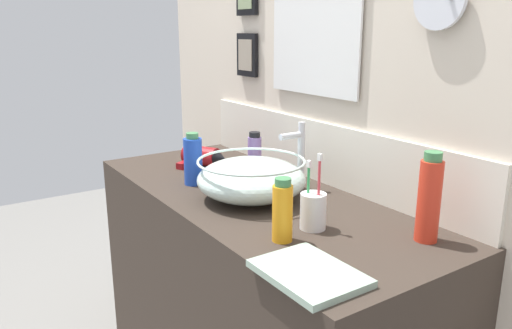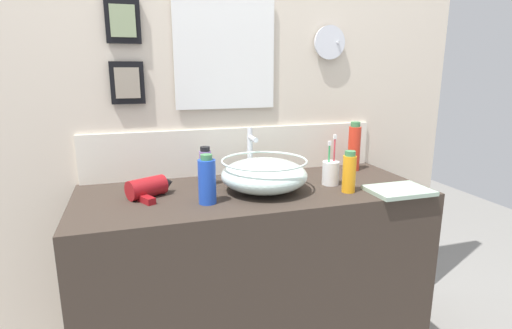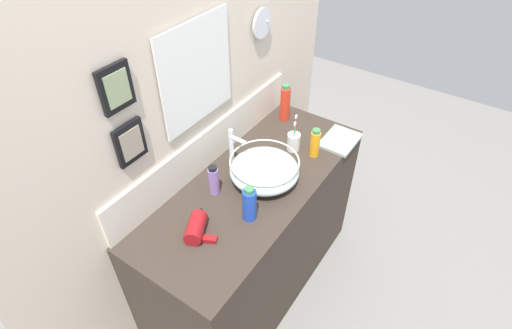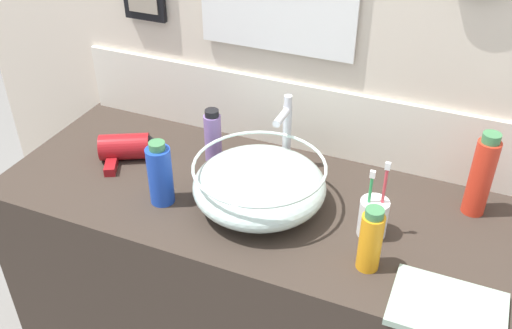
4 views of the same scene
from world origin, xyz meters
The scene contains 12 objects.
ground_plane centered at (0.00, 0.00, 0.00)m, with size 6.00×6.00×0.00m, color gray.
vanity_counter centered at (0.00, 0.00, 0.43)m, with size 1.36×0.55×0.86m, color #382D26.
back_panel centered at (0.00, 0.30, 1.25)m, with size 2.20×0.10×2.51m.
glass_bowl_sink centered at (0.03, -0.03, 0.92)m, with size 0.33×0.33×0.13m.
faucet centered at (0.03, 0.15, 0.98)m, with size 0.02×0.10×0.22m.
hair_drier centered at (-0.39, 0.03, 0.89)m, with size 0.19×0.19×0.07m.
toothbrush_cup centered at (0.32, -0.03, 0.91)m, with size 0.07×0.07×0.21m.
shampoo_bottle centered at (0.34, -0.14, 0.94)m, with size 0.05×0.05×0.16m.
spray_bottle centered at (0.54, 0.16, 0.97)m, with size 0.06×0.06×0.23m.
lotion_bottle centered at (-0.20, -0.11, 0.94)m, with size 0.06×0.06×0.18m.
soap_dispenser centered at (-0.17, 0.11, 0.94)m, with size 0.05×0.05×0.16m.
hand_towel centered at (0.52, -0.21, 0.87)m, with size 0.23×0.17×0.02m, color #99B29E.
Camera 3 is at (-1.17, -0.80, 2.19)m, focal length 28.00 mm.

